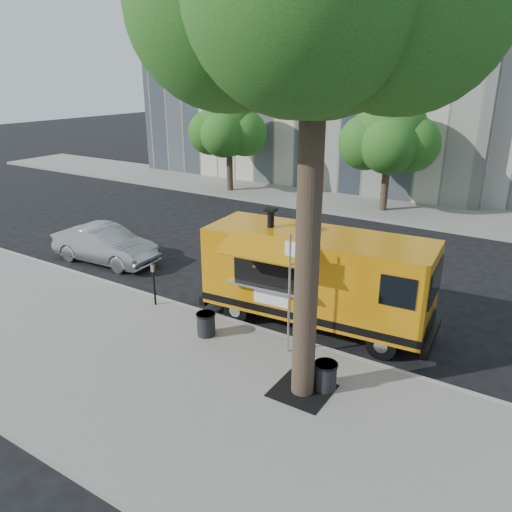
{
  "coord_description": "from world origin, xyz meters",
  "views": [
    {
      "loc": [
        6.61,
        -10.93,
        6.54
      ],
      "look_at": [
        -0.36,
        0.0,
        1.77
      ],
      "focal_mm": 35.0,
      "sensor_mm": 36.0,
      "label": 1
    }
  ],
  "objects_px": {
    "sign_post": "(289,287)",
    "parking_meter": "(154,278)",
    "far_tree_a": "(229,126)",
    "food_truck": "(315,276)",
    "trash_bin_right": "(206,323)",
    "trash_bin_left": "(325,375)",
    "sedan": "(105,245)",
    "far_tree_b": "(389,134)"
  },
  "relations": [
    {
      "from": "sedan",
      "to": "far_tree_a",
      "type": "bearing_deg",
      "value": 9.11
    },
    {
      "from": "sedan",
      "to": "trash_bin_right",
      "type": "distance_m",
      "value": 7.08
    },
    {
      "from": "far_tree_a",
      "to": "trash_bin_right",
      "type": "distance_m",
      "value": 17.39
    },
    {
      "from": "parking_meter",
      "to": "sedan",
      "type": "height_order",
      "value": "parking_meter"
    },
    {
      "from": "trash_bin_left",
      "to": "trash_bin_right",
      "type": "relative_size",
      "value": 1.02
    },
    {
      "from": "sign_post",
      "to": "food_truck",
      "type": "height_order",
      "value": "sign_post"
    },
    {
      "from": "far_tree_a",
      "to": "trash_bin_right",
      "type": "xyz_separation_m",
      "value": [
        9.37,
        -14.27,
        -3.3
      ]
    },
    {
      "from": "food_truck",
      "to": "sedan",
      "type": "height_order",
      "value": "food_truck"
    },
    {
      "from": "far_tree_b",
      "to": "food_truck",
      "type": "bearing_deg",
      "value": -79.36
    },
    {
      "from": "sign_post",
      "to": "trash_bin_left",
      "type": "height_order",
      "value": "sign_post"
    },
    {
      "from": "trash_bin_left",
      "to": "trash_bin_right",
      "type": "bearing_deg",
      "value": 172.17
    },
    {
      "from": "parking_meter",
      "to": "trash_bin_left",
      "type": "distance_m",
      "value": 6.09
    },
    {
      "from": "trash_bin_left",
      "to": "sign_post",
      "type": "bearing_deg",
      "value": 147.19
    },
    {
      "from": "food_truck",
      "to": "far_tree_a",
      "type": "bearing_deg",
      "value": 128.6
    },
    {
      "from": "food_truck",
      "to": "sedan",
      "type": "relative_size",
      "value": 1.58
    },
    {
      "from": "parking_meter",
      "to": "trash_bin_right",
      "type": "bearing_deg",
      "value": -14.68
    },
    {
      "from": "food_truck",
      "to": "sedan",
      "type": "xyz_separation_m",
      "value": [
        -8.57,
        0.3,
        -0.79
      ]
    },
    {
      "from": "trash_bin_left",
      "to": "trash_bin_right",
      "type": "xyz_separation_m",
      "value": [
        -3.6,
        0.5,
        -0.01
      ]
    },
    {
      "from": "far_tree_b",
      "to": "trash_bin_left",
      "type": "relative_size",
      "value": 8.87
    },
    {
      "from": "sedan",
      "to": "trash_bin_right",
      "type": "xyz_separation_m",
      "value": [
        6.6,
        -2.54,
        -0.2
      ]
    },
    {
      "from": "far_tree_a",
      "to": "parking_meter",
      "type": "height_order",
      "value": "far_tree_a"
    },
    {
      "from": "parking_meter",
      "to": "sign_post",
      "type": "bearing_deg",
      "value": -2.52
    },
    {
      "from": "far_tree_a",
      "to": "far_tree_b",
      "type": "bearing_deg",
      "value": 2.54
    },
    {
      "from": "sign_post",
      "to": "food_truck",
      "type": "distance_m",
      "value": 1.87
    },
    {
      "from": "sign_post",
      "to": "parking_meter",
      "type": "bearing_deg",
      "value": 177.48
    },
    {
      "from": "far_tree_b",
      "to": "sedan",
      "type": "distance_m",
      "value": 14.0
    },
    {
      "from": "trash_bin_left",
      "to": "parking_meter",
      "type": "bearing_deg",
      "value": 169.41
    },
    {
      "from": "parking_meter",
      "to": "food_truck",
      "type": "bearing_deg",
      "value": 20.44
    },
    {
      "from": "sign_post",
      "to": "trash_bin_left",
      "type": "relative_size",
      "value": 4.84
    },
    {
      "from": "sign_post",
      "to": "parking_meter",
      "type": "distance_m",
      "value": 4.64
    },
    {
      "from": "far_tree_a",
      "to": "parking_meter",
      "type": "distance_m",
      "value": 15.59
    },
    {
      "from": "sign_post",
      "to": "trash_bin_right",
      "type": "height_order",
      "value": "sign_post"
    },
    {
      "from": "far_tree_a",
      "to": "food_truck",
      "type": "height_order",
      "value": "far_tree_a"
    },
    {
      "from": "far_tree_a",
      "to": "sedan",
      "type": "bearing_deg",
      "value": -76.74
    },
    {
      "from": "sign_post",
      "to": "sedan",
      "type": "xyz_separation_m",
      "value": [
        -8.79,
        2.12,
        -1.18
      ]
    },
    {
      "from": "sedan",
      "to": "trash_bin_right",
      "type": "bearing_deg",
      "value": -115.17
    },
    {
      "from": "far_tree_a",
      "to": "food_truck",
      "type": "relative_size",
      "value": 0.83
    },
    {
      "from": "sign_post",
      "to": "far_tree_a",
      "type": "bearing_deg",
      "value": 129.83
    },
    {
      "from": "food_truck",
      "to": "trash_bin_right",
      "type": "height_order",
      "value": "food_truck"
    },
    {
      "from": "far_tree_a",
      "to": "far_tree_b",
      "type": "distance_m",
      "value": 9.01
    },
    {
      "from": "sign_post",
      "to": "sedan",
      "type": "height_order",
      "value": "sign_post"
    },
    {
      "from": "trash_bin_left",
      "to": "trash_bin_right",
      "type": "distance_m",
      "value": 3.64
    }
  ]
}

